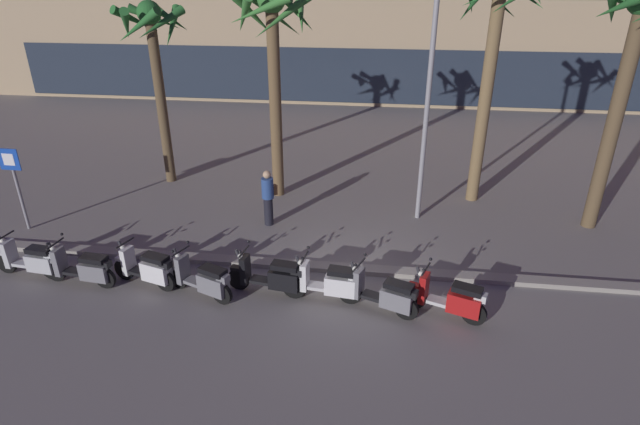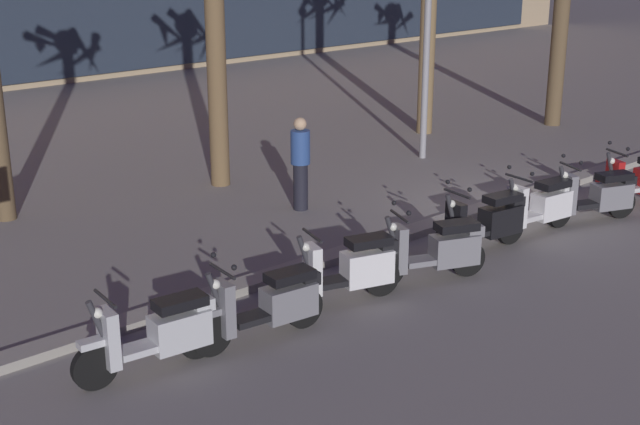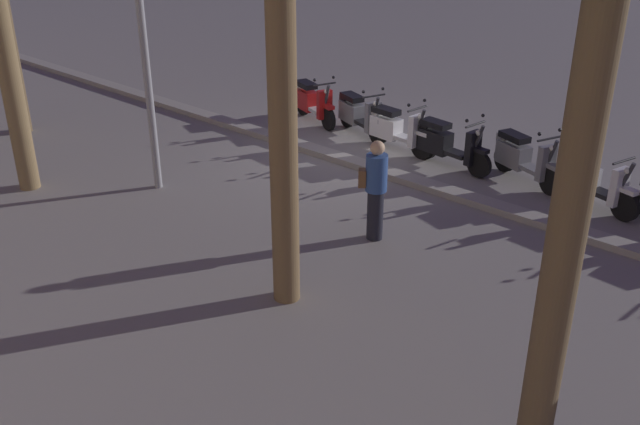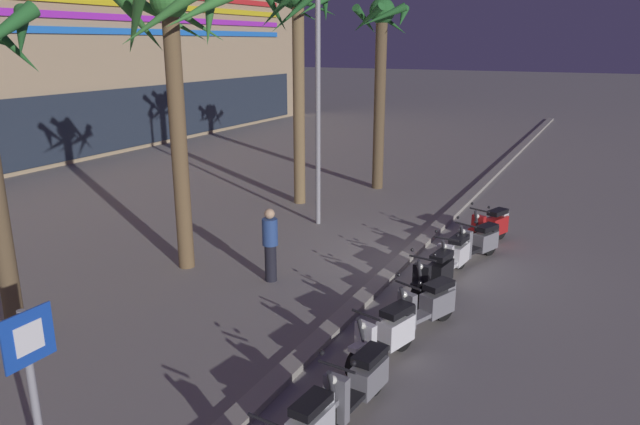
{
  "view_description": "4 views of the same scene",
  "coord_description": "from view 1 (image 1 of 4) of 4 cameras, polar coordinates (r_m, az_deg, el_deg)",
  "views": [
    {
      "loc": [
        0.5,
        -10.33,
        6.67
      ],
      "look_at": [
        -0.94,
        0.73,
        1.35
      ],
      "focal_mm": 28.64,
      "sensor_mm": 36.0,
      "label": 1
    },
    {
      "loc": [
        -12.17,
        -8.84,
        4.85
      ],
      "look_at": [
        -4.59,
        -0.15,
        1.03
      ],
      "focal_mm": 49.51,
      "sensor_mm": 36.0,
      "label": 2
    },
    {
      "loc": [
        -8.8,
        10.85,
        5.36
      ],
      "look_at": [
        -3.05,
        4.32,
        1.2
      ],
      "focal_mm": 40.41,
      "sensor_mm": 36.0,
      "label": 3
    },
    {
      "loc": [
        -12.98,
        -3.88,
        5.08
      ],
      "look_at": [
        -1.56,
        1.92,
        1.37
      ],
      "focal_mm": 33.07,
      "sensor_mm": 36.0,
      "label": 4
    }
  ],
  "objects": [
    {
      "name": "scooter_black_second_in_line",
      "position": [
        11.56,
        -5.38,
        -7.17
      ],
      "size": [
        1.85,
        0.61,
        1.17
      ],
      "color": "black",
      "rests_on": "ground"
    },
    {
      "name": "palm_tree_by_mall_entrance",
      "position": [
        15.84,
        19.0,
        18.65
      ],
      "size": [
        2.45,
        2.58,
        6.86
      ],
      "color": "olive",
      "rests_on": "ground"
    },
    {
      "name": "street_lamp",
      "position": [
        14.21,
        12.17,
        14.4
      ],
      "size": [
        0.36,
        0.36,
        6.67
      ],
      "color": "#939399",
      "rests_on": "ground"
    },
    {
      "name": "scooter_grey_mid_centre",
      "position": [
        11.7,
        -12.89,
        -7.34
      ],
      "size": [
        1.7,
        0.86,
        1.17
      ],
      "color": "black",
      "rests_on": "ground"
    },
    {
      "name": "scooter_white_gap_after_mid",
      "position": [
        11.31,
        1.05,
        -7.84
      ],
      "size": [
        1.73,
        0.57,
        1.17
      ],
      "color": "black",
      "rests_on": "ground"
    },
    {
      "name": "scooter_silver_tail_end",
      "position": [
        13.95,
        -29.51,
        -4.65
      ],
      "size": [
        1.77,
        0.56,
        1.04
      ],
      "color": "black",
      "rests_on": "ground"
    },
    {
      "name": "crossing_sign",
      "position": [
        16.2,
        -30.89,
        3.17
      ],
      "size": [
        0.6,
        0.13,
        2.4
      ],
      "color": "#939399",
      "rests_on": "ground"
    },
    {
      "name": "palm_tree_mid_walkway",
      "position": [
        15.59,
        -5.21,
        18.36
      ],
      "size": [
        2.54,
        2.58,
        6.34
      ],
      "color": "brown",
      "rests_on": "ground"
    },
    {
      "name": "scooter_white_far_back",
      "position": [
        12.43,
        -18.68,
        -5.97
      ],
      "size": [
        1.68,
        0.75,
        1.04
      ],
      "color": "black",
      "rests_on": "ground"
    },
    {
      "name": "ground_plane",
      "position": [
        12.31,
        3.95,
        -7.39
      ],
      "size": [
        200.0,
        200.0,
        0.0
      ],
      "primitive_type": "plane",
      "color": "gray"
    },
    {
      "name": "palm_tree_far_corner",
      "position": [
        15.34,
        31.31,
        14.59
      ],
      "size": [
        1.98,
        2.02,
        6.51
      ],
      "color": "brown",
      "rests_on": "ground"
    },
    {
      "name": "palm_tree_near_sign",
      "position": [
        17.57,
        -18.05,
        17.15
      ],
      "size": [
        2.36,
        2.37,
        5.86
      ],
      "color": "brown",
      "rests_on": "ground"
    },
    {
      "name": "pedestrian_by_palm_tree",
      "position": [
        14.5,
        -5.82,
        1.8
      ],
      "size": [
        0.44,
        0.41,
        1.65
      ],
      "color": "black",
      "rests_on": "ground"
    },
    {
      "name": "scooter_grey_mid_rear",
      "position": [
        11.04,
        7.23,
        -9.08
      ],
      "size": [
        1.72,
        0.86,
        1.17
      ],
      "color": "black",
      "rests_on": "ground"
    },
    {
      "name": "scooter_grey_mid_front",
      "position": [
        13.03,
        -24.88,
        -5.69
      ],
      "size": [
        1.83,
        0.56,
        1.17
      ],
      "color": "black",
      "rests_on": "ground"
    },
    {
      "name": "curb_strip",
      "position": [
        12.56,
        4.06,
        -6.34
      ],
      "size": [
        60.0,
        0.36,
        0.12
      ],
      "primitive_type": "cube",
      "color": "gray",
      "rests_on": "ground"
    },
    {
      "name": "scooter_red_lead_nearest",
      "position": [
        11.14,
        14.47,
        -9.35
      ],
      "size": [
        1.72,
        0.84,
        1.17
      ],
      "color": "black",
      "rests_on": "ground"
    }
  ]
}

